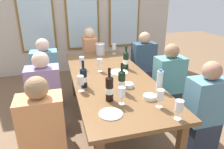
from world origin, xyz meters
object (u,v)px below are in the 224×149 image
object	(u,v)px
dining_table	(110,81)
tasting_bowl_0	(150,97)
seated_person_0	(46,77)
seated_person_3	(204,114)
white_plate_1	(119,72)
seated_person_4	(46,99)
seated_person_6	(90,58)
seated_person_2	(44,138)
wine_bottle_3	(122,81)
wine_glass_3	(82,60)
wine_bottle_1	(84,77)
seated_person_1	(143,66)
wine_bottle_0	(126,60)
white_plate_0	(111,114)
metal_pitcher	(100,49)
water_bottle	(160,81)
wine_glass_2	(160,95)
tasting_bowl_1	(128,85)
wine_glass_0	(114,47)
wine_glass_5	(122,93)
seated_person_5	(168,86)
wine_glass_4	(100,63)
wine_glass_6	(179,106)
wine_bottle_2	(109,88)
wine_glass_1	(81,81)

from	to	relation	value
dining_table	tasting_bowl_0	xyz separation A→B (m)	(0.22, -0.67, 0.09)
seated_person_0	seated_person_3	distance (m)	2.20
white_plate_1	seated_person_0	bearing A→B (deg)	145.62
seated_person_4	seated_person_6	distance (m)	1.69
seated_person_2	seated_person_6	world-z (taller)	same
tasting_bowl_0	seated_person_0	size ratio (longest dim) A/B	0.11
wine_bottle_3	wine_glass_3	world-z (taller)	wine_bottle_3
dining_table	wine_bottle_1	bearing A→B (deg)	-148.48
wine_bottle_3	seated_person_1	size ratio (longest dim) A/B	0.29
dining_table	wine_bottle_0	world-z (taller)	wine_bottle_0
tasting_bowl_0	seated_person_6	size ratio (longest dim) A/B	0.11
seated_person_1	white_plate_0	bearing A→B (deg)	-121.94
seated_person_0	seated_person_4	size ratio (longest dim) A/B	1.00
metal_pitcher	wine_bottle_0	bearing A→B (deg)	-75.71
seated_person_3	seated_person_4	size ratio (longest dim) A/B	1.00
metal_pitcher	wine_bottle_3	bearing A→B (deg)	-93.40
water_bottle	wine_glass_2	world-z (taller)	water_bottle
dining_table	seated_person_3	world-z (taller)	seated_person_3
metal_pitcher	tasting_bowl_1	size ratio (longest dim) A/B	1.67
wine_glass_0	seated_person_3	size ratio (longest dim) A/B	0.16
wine_bottle_0	wine_glass_0	distance (m)	0.74
metal_pitcher	wine_glass_5	world-z (taller)	metal_pitcher
seated_person_1	water_bottle	bearing A→B (deg)	-107.04
white_plate_0	water_bottle	size ratio (longest dim) A/B	0.86
water_bottle	wine_glass_0	world-z (taller)	water_bottle
seated_person_2	seated_person_5	distance (m)	1.75
seated_person_4	wine_glass_4	bearing A→B (deg)	14.82
wine_glass_3	wine_glass_6	xyz separation A→B (m)	(0.60, -1.41, 0.00)
wine_glass_6	seated_person_6	world-z (taller)	seated_person_6
tasting_bowl_0	tasting_bowl_1	bearing A→B (deg)	110.24
wine_bottle_2	seated_person_6	distance (m)	2.13
seated_person_0	white_plate_0	bearing A→B (deg)	-69.77
wine_bottle_2	wine_bottle_3	xyz separation A→B (m)	(0.17, 0.15, -0.01)
wine_bottle_1	tasting_bowl_1	size ratio (longest dim) A/B	2.69
wine_bottle_1	tasting_bowl_1	world-z (taller)	wine_bottle_1
wine_glass_5	seated_person_4	world-z (taller)	seated_person_4
wine_bottle_0	wine_glass_3	world-z (taller)	wine_bottle_0
wine_glass_2	seated_person_4	distance (m)	1.38
wine_bottle_2	wine_bottle_0	bearing A→B (deg)	61.24
wine_glass_3	dining_table	bearing A→B (deg)	-49.40
wine_glass_0	wine_glass_5	distance (m)	1.70
seated_person_4	seated_person_1	bearing A→B (deg)	26.39
metal_pitcher	seated_person_1	world-z (taller)	seated_person_1
wine_glass_3	wine_glass_2	bearing A→B (deg)	-65.74
wine_bottle_2	seated_person_0	size ratio (longest dim) A/B	0.30
wine_bottle_1	seated_person_0	distance (m)	1.10
wine_glass_6	seated_person_2	size ratio (longest dim) A/B	0.16
wine_glass_0	wine_glass_3	bearing A→B (deg)	-136.28
metal_pitcher	seated_person_0	xyz separation A→B (m)	(-0.89, -0.23, -0.31)
wine_glass_1	wine_glass_4	bearing A→B (deg)	58.68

